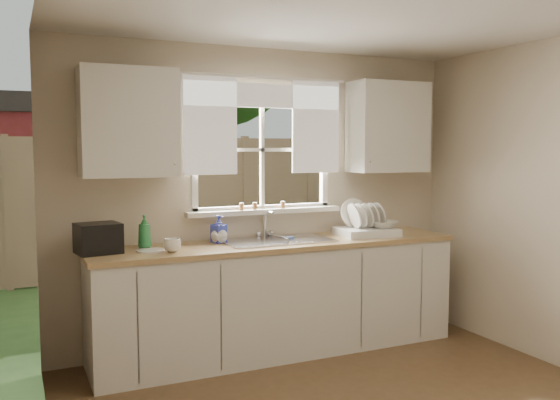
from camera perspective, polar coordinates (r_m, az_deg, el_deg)
name	(u,v)px	position (r m, az deg, el deg)	size (l,w,h in m)	color
room_walls	(413,228)	(3.26, 12.65, -2.63)	(3.62, 4.02, 2.50)	beige
window	(263,169)	(5.04, -1.66, 2.99)	(1.38, 0.16, 1.06)	white
curtains	(265,116)	(5.00, -1.44, 8.11)	(1.50, 0.03, 0.81)	white
base_cabinets	(278,299)	(4.90, -0.15, -9.51)	(3.00, 0.62, 0.87)	silver
countertop	(278,244)	(4.81, -0.15, -4.25)	(3.04, 0.65, 0.04)	tan
upper_cabinet_left	(128,123)	(4.54, -14.38, 7.21)	(0.70, 0.33, 0.80)	silver
upper_cabinet_right	(388,127)	(5.45, 10.37, 6.89)	(0.70, 0.33, 0.80)	silver
wall_outlet	(352,212)	(5.46, 6.95, -1.16)	(0.08, 0.01, 0.12)	beige
sill_jars	(260,206)	(4.98, -1.95, -0.56)	(0.42, 0.04, 0.06)	brown
backyard	(156,50)	(11.48, -11.86, 13.92)	(20.00, 10.00, 6.13)	#335421
sink	(277,250)	(4.84, -0.30, -4.80)	(0.88, 0.52, 0.40)	#B7B7BC
dish_rack	(366,227)	(5.18, 8.27, -2.60)	(0.52, 0.40, 0.31)	white
bowl	(383,224)	(5.21, 9.85, -2.32)	(0.24, 0.24, 0.06)	silver
soap_bottle_a	(144,232)	(4.56, -12.92, -3.00)	(0.10, 0.10, 0.26)	#297F3F
soap_bottle_b	(219,229)	(4.75, -5.91, -2.81)	(0.10, 0.10, 0.22)	#313EB8
soap_bottle_c	(219,232)	(4.74, -5.87, -3.13)	(0.13, 0.13, 0.17)	beige
saucer	(151,251)	(4.45, -12.35, -4.78)	(0.20, 0.20, 0.01)	silver
cup	(172,245)	(4.38, -10.33, -4.32)	(0.13, 0.13, 0.10)	white
black_appliance	(98,238)	(4.45, -17.10, -3.54)	(0.30, 0.26, 0.22)	black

